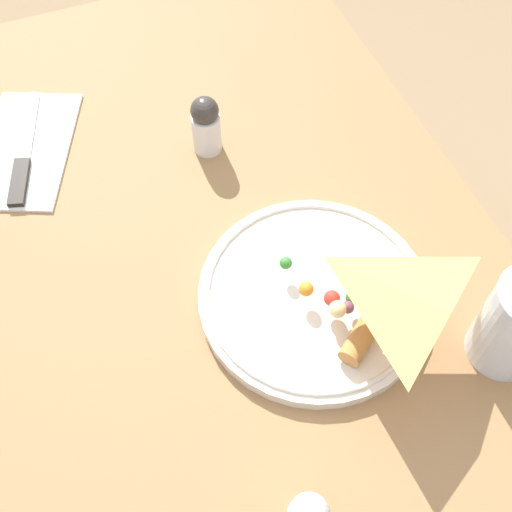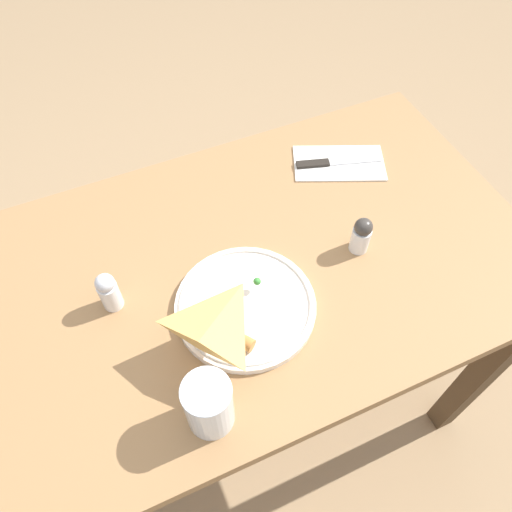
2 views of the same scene
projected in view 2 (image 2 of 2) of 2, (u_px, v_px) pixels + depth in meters
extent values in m
plane|color=#997A56|center=(248.00, 403.00, 1.59)|extent=(6.00, 6.00, 0.00)
cube|color=olive|center=(243.00, 270.00, 0.97)|extent=(1.16, 0.67, 0.03)
cube|color=#4C3823|center=(483.00, 371.00, 1.26)|extent=(0.06, 0.06, 0.75)
cube|color=#4C3823|center=(20.00, 337.00, 1.32)|extent=(0.06, 0.06, 0.75)
cube|color=#4C3823|center=(365.00, 213.00, 1.57)|extent=(0.06, 0.06, 0.75)
cylinder|color=silver|center=(245.00, 306.00, 0.90)|extent=(0.26, 0.26, 0.02)
torus|color=silver|center=(245.00, 304.00, 0.89)|extent=(0.24, 0.24, 0.01)
pyramid|color=#DBA351|center=(244.00, 303.00, 0.88)|extent=(0.18, 0.17, 0.02)
cylinder|color=#B77A3D|center=(224.00, 331.00, 0.85)|extent=(0.09, 0.10, 0.02)
sphere|color=#EFDB93|center=(225.00, 308.00, 0.86)|extent=(0.02, 0.02, 0.02)
sphere|color=#388433|center=(255.00, 282.00, 0.89)|extent=(0.01, 0.01, 0.01)
sphere|color=red|center=(233.00, 305.00, 0.86)|extent=(0.02, 0.02, 0.02)
sphere|color=#388433|center=(234.00, 316.00, 0.85)|extent=(0.01, 0.01, 0.01)
sphere|color=orange|center=(239.00, 292.00, 0.88)|extent=(0.02, 0.02, 0.02)
sphere|color=#7A4256|center=(227.00, 313.00, 0.86)|extent=(0.01, 0.01, 0.01)
cylinder|color=white|center=(209.00, 405.00, 0.74)|extent=(0.07, 0.07, 0.12)
cylinder|color=white|center=(210.00, 410.00, 0.76)|extent=(0.07, 0.07, 0.07)
torus|color=white|center=(206.00, 391.00, 0.70)|extent=(0.08, 0.08, 0.00)
cube|color=white|center=(339.00, 163.00, 1.12)|extent=(0.23, 0.18, 0.00)
cube|color=black|center=(313.00, 164.00, 1.11)|extent=(0.08, 0.04, 0.01)
cube|color=silver|center=(355.00, 160.00, 1.12)|extent=(0.12, 0.05, 0.00)
ellipsoid|color=silver|center=(379.00, 158.00, 1.12)|extent=(0.02, 0.02, 0.00)
cylinder|color=silver|center=(110.00, 295.00, 0.89)|extent=(0.04, 0.04, 0.06)
sphere|color=silver|center=(105.00, 283.00, 0.85)|extent=(0.03, 0.03, 0.03)
cylinder|color=silver|center=(360.00, 239.00, 0.96)|extent=(0.04, 0.04, 0.06)
sphere|color=#38332D|center=(364.00, 227.00, 0.93)|extent=(0.04, 0.04, 0.04)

